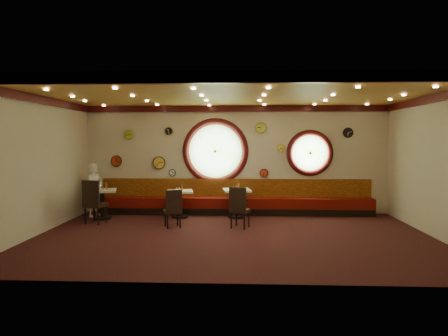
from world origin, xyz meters
TOP-DOWN VIEW (x-y plane):
  - floor at (0.00, 0.00)m, footprint 9.00×6.00m
  - ceiling at (0.00, 0.00)m, footprint 9.00×6.00m
  - wall_back at (0.00, 3.00)m, footprint 9.00×0.02m
  - wall_front at (0.00, -3.00)m, footprint 9.00×0.02m
  - wall_left at (-4.50, 0.00)m, footprint 0.02×6.00m
  - wall_right at (4.50, 0.00)m, footprint 0.02×6.00m
  - molding_back at (0.00, 2.95)m, footprint 9.00×0.10m
  - molding_front at (0.00, -2.95)m, footprint 9.00×0.10m
  - molding_left at (-4.45, 0.00)m, footprint 0.10×6.00m
  - molding_right at (4.45, 0.00)m, footprint 0.10×6.00m
  - banquette_base at (0.00, 2.72)m, footprint 8.00×0.55m
  - banquette_seat at (0.00, 2.72)m, footprint 8.00×0.55m
  - banquette_back at (0.00, 2.94)m, footprint 8.00×0.10m
  - porthole_left_glass at (-0.60, 3.00)m, footprint 1.66×0.02m
  - porthole_left_frame at (-0.60, 2.98)m, footprint 1.98×0.18m
  - porthole_left_ring at (-0.60, 2.95)m, footprint 1.61×0.03m
  - porthole_right_glass at (2.20, 3.00)m, footprint 1.10×0.02m
  - porthole_right_frame at (2.20, 2.98)m, footprint 1.38×0.18m
  - porthole_right_ring at (2.20, 2.95)m, footprint 1.09×0.03m
  - wall_clock_0 at (-3.60, 2.96)m, footprint 0.32×0.03m
  - wall_clock_1 at (1.35, 2.96)m, footprint 0.22×0.03m
  - wall_clock_2 at (3.30, 2.96)m, footprint 0.28×0.03m
  - wall_clock_3 at (0.75, 2.96)m, footprint 0.30×0.03m
  - wall_clock_4 at (-2.30, 2.96)m, footprint 0.36×0.03m
  - wall_clock_5 at (0.85, 2.96)m, footprint 0.24×0.03m
  - wall_clock_6 at (-3.20, 2.96)m, footprint 0.26×0.03m
  - wall_clock_7 at (-2.00, 2.96)m, footprint 0.24×0.03m
  - wall_clock_8 at (-1.90, 2.96)m, footprint 0.20×0.03m
  - table_a at (-3.65, 1.81)m, footprint 0.92×0.92m
  - table_b at (-1.54, 2.12)m, footprint 0.82×0.82m
  - table_c at (0.05, 2.18)m, footprint 0.84×0.84m
  - chair_a at (-3.66, 1.16)m, footprint 0.58×0.58m
  - chair_b at (-1.51, 0.79)m, footprint 0.52×0.52m
  - chair_c at (0.12, 0.81)m, footprint 0.55×0.55m
  - condiment_a_salt at (-3.78, 1.86)m, footprint 0.04×0.04m
  - condiment_b_salt at (-1.64, 2.14)m, footprint 0.03×0.03m
  - condiment_c_salt at (-0.05, 2.23)m, footprint 0.03×0.03m
  - condiment_a_pepper at (-3.60, 1.74)m, footprint 0.03×0.03m
  - condiment_b_pepper at (-1.57, 2.11)m, footprint 0.04×0.04m
  - condiment_c_pepper at (0.05, 2.17)m, footprint 0.04×0.04m
  - condiment_a_bottle at (-3.57, 1.94)m, footprint 0.06×0.06m
  - condiment_b_bottle at (-1.48, 2.19)m, footprint 0.06×0.06m
  - condiment_c_bottle at (0.10, 2.29)m, footprint 0.05×0.05m
  - waiter at (-4.00, 2.20)m, footprint 0.55×0.65m

SIDE VIEW (x-z plane):
  - floor at x=0.00m, z-range 0.00..0.00m
  - banquette_base at x=0.00m, z-range 0.00..0.20m
  - banquette_seat at x=0.00m, z-range 0.20..0.50m
  - table_b at x=-1.54m, z-range 0.10..0.87m
  - table_c at x=0.05m, z-range 0.11..0.91m
  - table_a at x=-3.65m, z-range 0.11..0.93m
  - chair_b at x=-1.51m, z-range 0.25..0.85m
  - chair_c at x=0.12m, z-range 0.27..0.91m
  - chair_a at x=-3.66m, z-range 0.30..1.01m
  - banquette_back at x=0.00m, z-range 0.48..1.02m
  - waiter at x=-4.00m, z-range 0.00..1.52m
  - condiment_b_salt at x=-1.64m, z-range 0.77..0.86m
  - condiment_b_pepper at x=-1.57m, z-range 0.77..0.88m
  - condiment_c_salt at x=-0.05m, z-range 0.81..0.90m
  - condiment_b_bottle at x=-1.48m, z-range 0.77..0.95m
  - condiment_c_pepper at x=0.05m, z-range 0.81..0.92m
  - condiment_a_pepper at x=-3.60m, z-range 0.82..0.92m
  - condiment_a_salt at x=-3.78m, z-range 0.82..0.93m
  - condiment_c_bottle at x=0.10m, z-range 0.81..0.98m
  - condiment_a_bottle at x=-3.57m, z-range 0.82..1.00m
  - wall_clock_5 at x=0.85m, z-range 1.08..1.32m
  - wall_clock_8 at x=-1.90m, z-range 1.10..1.30m
  - wall_clock_4 at x=-2.30m, z-range 1.32..1.68m
  - wall_clock_0 at x=-3.60m, z-range 1.39..1.71m
  - wall_back at x=0.00m, z-range 0.00..3.20m
  - wall_front at x=0.00m, z-range 0.00..3.20m
  - wall_left at x=-4.50m, z-range 0.00..3.20m
  - wall_right at x=4.50m, z-range 0.00..3.20m
  - porthole_right_ring at x=2.20m, z-range 1.26..2.34m
  - porthole_right_glass at x=2.20m, z-range 1.25..2.35m
  - porthole_right_frame at x=2.20m, z-range 1.11..2.49m
  - porthole_left_glass at x=-0.60m, z-range 1.02..2.68m
  - porthole_left_frame at x=-0.60m, z-range 0.86..2.84m
  - porthole_left_ring at x=-0.60m, z-range 1.04..2.66m
  - wall_clock_1 at x=1.35m, z-range 1.84..2.06m
  - wall_clock_6 at x=-3.20m, z-range 2.22..2.48m
  - wall_clock_2 at x=3.30m, z-range 2.26..2.54m
  - wall_clock_7 at x=-2.00m, z-range 2.33..2.57m
  - wall_clock_3 at x=0.75m, z-range 2.40..2.70m
  - molding_back at x=0.00m, z-range 3.02..3.20m
  - molding_front at x=0.00m, z-range 3.02..3.20m
  - molding_left at x=-4.45m, z-range 3.02..3.20m
  - molding_right at x=4.45m, z-range 3.02..3.20m
  - ceiling at x=0.00m, z-range 3.19..3.21m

